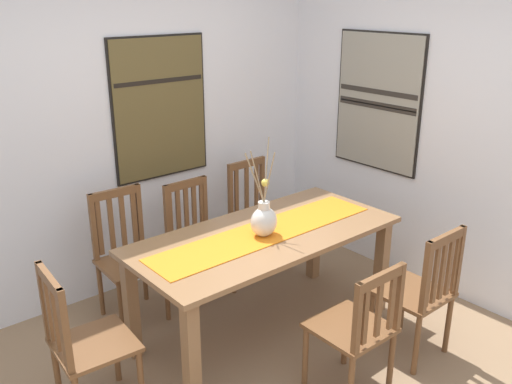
% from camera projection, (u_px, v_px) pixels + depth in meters
% --- Properties ---
extents(wall_back, '(6.40, 0.12, 2.70)m').
position_uv_depth(wall_back, '(124.00, 122.00, 4.24)').
color(wall_back, silver).
rests_on(wall_back, ground_plane).
extents(wall_side, '(0.12, 6.40, 2.70)m').
position_uv_depth(wall_side, '(474.00, 128.00, 4.03)').
color(wall_side, silver).
rests_on(wall_side, ground_plane).
extents(dining_table, '(1.86, 0.86, 0.77)m').
position_uv_depth(dining_table, '(265.00, 248.00, 3.73)').
color(dining_table, '#8E6642').
rests_on(dining_table, ground_plane).
extents(table_runner, '(1.71, 0.36, 0.01)m').
position_uv_depth(table_runner, '(265.00, 232.00, 3.69)').
color(table_runner, orange).
rests_on(table_runner, dining_table).
extents(centerpiece_vase, '(0.20, 0.21, 0.65)m').
position_uv_depth(centerpiece_vase, '(264.00, 220.00, 3.61)').
color(centerpiece_vase, silver).
rests_on(centerpiece_vase, dining_table).
extents(chair_0, '(0.43, 0.43, 0.94)m').
position_uv_depth(chair_0, '(257.00, 214.00, 4.77)').
color(chair_0, brown).
rests_on(chair_0, ground_plane).
extents(chair_1, '(0.44, 0.44, 0.96)m').
position_uv_depth(chair_1, '(127.00, 254.00, 4.00)').
color(chair_1, brown).
rests_on(chair_1, ground_plane).
extents(chair_2, '(0.45, 0.45, 0.94)m').
position_uv_depth(chair_2, '(84.00, 342.00, 3.02)').
color(chair_2, brown).
rests_on(chair_2, ground_plane).
extents(chair_3, '(0.42, 0.42, 0.88)m').
position_uv_depth(chair_3, '(357.00, 328.00, 3.17)').
color(chair_3, brown).
rests_on(chair_3, ground_plane).
extents(chair_4, '(0.42, 0.42, 0.90)m').
position_uv_depth(chair_4, '(196.00, 235.00, 4.36)').
color(chair_4, brown).
rests_on(chair_4, ground_plane).
extents(chair_5, '(0.42, 0.42, 0.93)m').
position_uv_depth(chair_5, '(422.00, 290.00, 3.53)').
color(chair_5, brown).
rests_on(chair_5, ground_plane).
extents(painting_on_back_wall, '(0.83, 0.05, 1.12)m').
position_uv_depth(painting_on_back_wall, '(160.00, 108.00, 4.34)').
color(painting_on_back_wall, black).
extents(painting_on_side_wall, '(0.05, 0.84, 1.13)m').
position_uv_depth(painting_on_side_wall, '(378.00, 102.00, 4.56)').
color(painting_on_side_wall, black).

